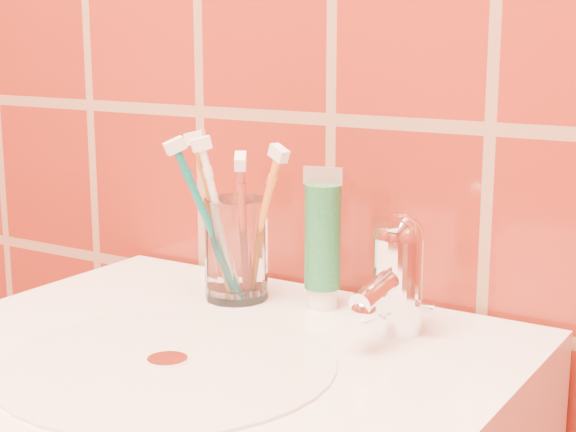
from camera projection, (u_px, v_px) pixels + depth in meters
The scene contains 8 objects.
glass_tumbler at pixel (236, 249), 0.96m from camera, with size 0.07×0.07×0.11m, color white.
toothpaste_tube at pixel (323, 243), 0.92m from camera, with size 0.04×0.04×0.15m.
faucet at pixel (396, 270), 0.84m from camera, with size 0.05×0.11×0.12m.
toothbrush_0 at pixel (243, 230), 0.92m from camera, with size 0.05×0.07×0.17m, color #A13222, non-canonical shape.
toothbrush_1 at pixel (215, 218), 0.95m from camera, with size 0.06×0.04×0.19m, color orange, non-canonical shape.
toothbrush_2 at pixel (260, 225), 0.93m from camera, with size 0.08×0.04×0.18m, color orange, non-canonical shape.
toothbrush_3 at pixel (208, 223), 0.93m from camera, with size 0.06×0.08×0.19m, color #0C696A, non-canonical shape.
toothbrush_4 at pixel (220, 222), 0.94m from camera, with size 0.05×0.05×0.19m, color white, non-canonical shape.
Camera 1 is at (0.48, 0.34, 1.14)m, focal length 55.00 mm.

